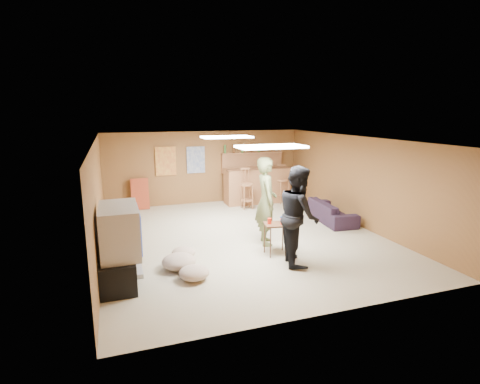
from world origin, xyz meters
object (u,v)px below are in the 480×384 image
object	(u,v)px
sofa	(331,211)
tray_table	(277,239)
bar_counter	(257,185)
tv_body	(119,230)
person_olive	(266,201)
person_black	(299,215)

from	to	relation	value
sofa	tray_table	bearing A→B (deg)	131.76
bar_counter	tray_table	bearing A→B (deg)	-106.25
tv_body	bar_counter	xyz separation A→B (m)	(4.15, 4.45, -0.35)
person_olive	person_black	distance (m)	1.17
tv_body	tray_table	distance (m)	3.01
bar_counter	tray_table	distance (m)	4.33
bar_counter	tray_table	world-z (taller)	bar_counter
person_black	tray_table	distance (m)	0.81
person_olive	person_black	xyz separation A→B (m)	(0.16, -1.16, -0.02)
tv_body	person_black	xyz separation A→B (m)	(3.13, -0.21, 0.02)
bar_counter	person_black	size ratio (longest dim) A/B	1.09
person_black	sofa	distance (m)	3.09
tv_body	person_black	bearing A→B (deg)	-3.77
tray_table	tv_body	bearing A→B (deg)	-174.18
tv_body	person_black	size ratio (longest dim) A/B	0.60
bar_counter	person_black	bearing A→B (deg)	-102.30
person_olive	person_black	bearing A→B (deg)	-161.01
person_olive	tray_table	bearing A→B (deg)	-171.96
person_olive	sofa	xyz separation A→B (m)	(2.25, 1.02, -0.68)
person_olive	tray_table	distance (m)	0.90
bar_counter	person_black	xyz separation A→B (m)	(-1.02, -4.66, 0.37)
bar_counter	sofa	xyz separation A→B (m)	(1.08, -2.48, -0.29)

